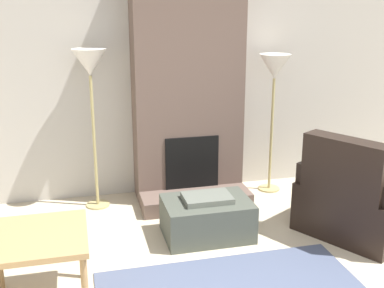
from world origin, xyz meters
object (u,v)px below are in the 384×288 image
ottoman (207,217)px  floor_lamp_left (90,71)px  armchair (357,201)px  side_table (36,244)px  floor_lamp_right (274,73)px

ottoman → floor_lamp_left: (-0.92, 0.92, 1.22)m
ottoman → armchair: size_ratio=0.61×
floor_lamp_left → armchair: bearing=-26.9°
armchair → floor_lamp_left: 2.77m
ottoman → armchair: bearing=-9.8°
ottoman → side_table: size_ratio=1.13×
armchair → floor_lamp_left: bearing=32.7°
armchair → floor_lamp_right: bearing=-12.7°
ottoman → floor_lamp_right: size_ratio=0.51×
ottoman → floor_lamp_right: 1.76m
side_table → floor_lamp_left: size_ratio=0.42×
side_table → floor_lamp_left: (0.48, 1.65, 0.92)m
floor_lamp_right → armchair: bearing=-72.3°
floor_lamp_right → floor_lamp_left: bearing=180.0°
side_table → floor_lamp_right: (2.38, 1.65, 0.83)m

